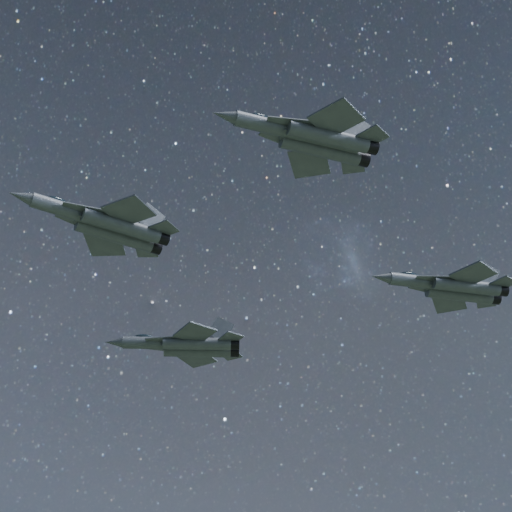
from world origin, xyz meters
name	(u,v)px	position (x,y,z in m)	size (l,w,h in m)	color
jet_lead	(106,224)	(-14.52, -2.76, 156.03)	(15.66, 10.90, 3.94)	#3A4149
jet_left	(186,345)	(0.49, 20.54, 157.59)	(17.16, 11.45, 4.35)	#3A4149
jet_right	(311,138)	(0.31, -16.09, 160.37)	(15.59, 11.05, 3.96)	#3A4149
jet_slot	(452,287)	(22.79, -3.31, 157.36)	(15.70, 10.86, 3.94)	#3A4149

